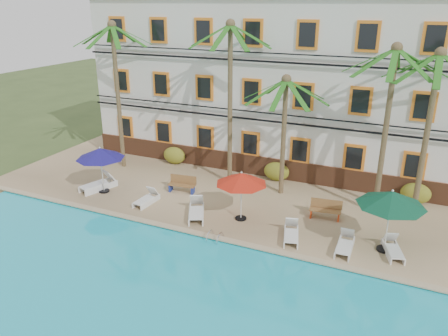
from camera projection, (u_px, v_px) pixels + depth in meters
The scene contains 25 objects.
ground at pixel (226, 234), 20.15m from camera, with size 100.00×100.00×0.00m, color #384C23.
pool_deck at pixel (262, 191), 24.36m from camera, with size 30.00×12.00×0.25m, color tan.
swimming_pool at pixel (138, 329), 14.16m from camera, with size 26.00×12.00×0.20m, color #1AB0C8.
pool_coping at pixel (217, 238), 19.29m from camera, with size 30.00×0.35×0.06m, color tan.
hotel_building at pixel (292, 83), 26.72m from camera, with size 25.40×6.44×10.22m.
palm_a at pixel (116, 77), 25.77m from camera, with size 4.46×4.46×8.82m.
palm_b at pixel (230, 84), 23.21m from camera, with size 4.46×4.46×8.99m.
palm_c at pixel (285, 117), 22.39m from camera, with size 4.46×4.46×6.44m.
palm_d at pixel (389, 108), 19.84m from camera, with size 4.46×4.46×8.18m.
palm_e at pixel (430, 114), 19.12m from camera, with size 4.46×4.46×8.05m.
shrub_left at pixel (174, 155), 28.01m from camera, with size 1.50×0.90×1.10m, color #335C1A.
shrub_mid at pixel (277, 171), 25.37m from camera, with size 1.50×0.90×1.10m, color #335C1A.
shrub_right at pixel (416, 193), 22.49m from camera, with size 1.50×0.90×1.10m, color #335C1A.
umbrella_blue at pixel (100, 154), 23.25m from camera, with size 2.60×2.60×2.60m.
umbrella_red at pixel (241, 179), 20.27m from camera, with size 2.46×2.46×2.46m.
umbrella_green at pixel (392, 199), 17.53m from camera, with size 2.80×2.80×2.79m.
lounger_a at pixel (99, 184), 24.24m from camera, with size 1.36×2.20×0.98m.
lounger_b at pixel (147, 199), 22.56m from camera, with size 0.68×1.68×0.78m.
lounger_c at pixel (196, 211), 21.17m from camera, with size 1.52×2.10×0.94m.
lounger_d at pixel (291, 233), 19.18m from camera, with size 1.06×1.84×0.82m.
lounger_e at pixel (345, 244), 18.30m from camera, with size 0.66×1.76×0.82m.
lounger_f at pixel (393, 249), 18.03m from camera, with size 1.07×1.75×0.78m.
bench_left at pixel (182, 184), 23.87m from camera, with size 1.55×0.67×0.93m.
bench_right at pixel (325, 209), 20.97m from camera, with size 1.55×0.66×0.93m.
pool_ladder at pixel (215, 239), 19.24m from camera, with size 0.54×0.74×0.74m.
Camera 1 is at (7.23, -16.18, 10.07)m, focal length 35.00 mm.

